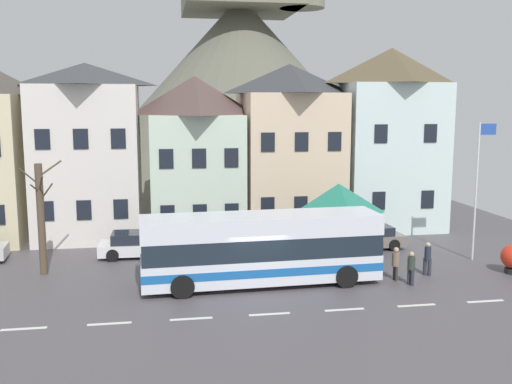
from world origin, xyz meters
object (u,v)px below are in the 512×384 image
(public_bench, at_px, (290,242))
(bare_tree_00, at_px, (41,217))
(townhouse_03, at_px, (289,148))
(pedestrian_02, at_px, (380,251))
(townhouse_02, at_px, (195,155))
(pedestrian_00, at_px, (428,258))
(parked_car_02, at_px, (141,244))
(transit_bus, at_px, (261,250))
(parked_car_01, at_px, (364,237))
(townhouse_04, at_px, (389,140))
(flagpole, at_px, (478,181))
(pedestrian_01, at_px, (411,267))
(townhouse_01, at_px, (88,151))
(pedestrian_03, at_px, (396,261))
(bus_shelter, at_px, (339,199))
(hilltop_castle, at_px, (241,88))

(public_bench, xyz_separation_m, bare_tree_00, (-12.47, -2.37, 2.27))
(townhouse_03, distance_m, pedestrian_02, 10.97)
(townhouse_02, distance_m, pedestrian_00, 15.75)
(parked_car_02, bearing_deg, transit_bus, -45.47)
(parked_car_01, bearing_deg, transit_bus, 35.93)
(townhouse_04, height_order, flagpole, townhouse_04)
(parked_car_02, relative_size, pedestrian_01, 2.98)
(parked_car_01, distance_m, pedestrian_00, 5.50)
(pedestrian_02, xyz_separation_m, flagpole, (5.41, 0.72, 3.21))
(townhouse_01, xyz_separation_m, pedestrian_00, (16.51, -11.14, -4.36))
(townhouse_02, xyz_separation_m, pedestrian_01, (8.72, -12.67, -4.01))
(townhouse_03, bearing_deg, pedestrian_00, -69.67)
(pedestrian_02, relative_size, pedestrian_03, 1.01)
(parked_car_02, bearing_deg, townhouse_01, 121.34)
(pedestrian_01, relative_size, bare_tree_00, 0.28)
(townhouse_01, height_order, pedestrian_01, townhouse_01)
(parked_car_02, xyz_separation_m, pedestrian_00, (13.37, -5.69, 0.18))
(transit_bus, distance_m, bus_shelter, 6.08)
(pedestrian_03, bearing_deg, flagpole, 26.46)
(transit_bus, height_order, pedestrian_01, transit_bus)
(public_bench, bearing_deg, townhouse_04, 33.34)
(bus_shelter, bearing_deg, parked_car_02, 167.66)
(townhouse_04, bearing_deg, parked_car_02, -162.81)
(townhouse_01, relative_size, pedestrian_03, 6.68)
(townhouse_02, relative_size, pedestrian_03, 6.23)
(parked_car_01, bearing_deg, townhouse_03, -66.14)
(pedestrian_02, xyz_separation_m, public_bench, (-3.58, 4.07, -0.43))
(townhouse_04, xyz_separation_m, bare_tree_00, (-20.05, -7.35, -2.98))
(townhouse_03, bearing_deg, public_bench, -101.84)
(pedestrian_00, xyz_separation_m, bare_tree_00, (-17.84, 3.16, 1.91))
(townhouse_02, xyz_separation_m, townhouse_04, (12.31, -0.89, 0.89))
(transit_bus, distance_m, bare_tree_00, 10.48)
(hilltop_castle, distance_m, bus_shelter, 28.50)
(pedestrian_03, xyz_separation_m, flagpole, (5.42, 2.70, 3.17))
(townhouse_03, relative_size, bus_shelter, 2.63)
(hilltop_castle, height_order, public_bench, hilltop_castle)
(public_bench, relative_size, flagpole, 0.21)
(hilltop_castle, relative_size, transit_bus, 3.09)
(parked_car_02, relative_size, pedestrian_03, 2.92)
(parked_car_01, bearing_deg, parked_car_02, -4.54)
(hilltop_castle, relative_size, bus_shelter, 8.34)
(hilltop_castle, distance_m, pedestrian_00, 32.74)
(townhouse_01, height_order, pedestrian_02, townhouse_01)
(pedestrian_00, relative_size, flagpole, 0.22)
(hilltop_castle, xyz_separation_m, pedestrian_00, (4.45, -31.26, -8.62))
(pedestrian_00, relative_size, pedestrian_01, 1.04)
(pedestrian_00, bearing_deg, pedestrian_01, -137.51)
(townhouse_01, xyz_separation_m, transit_bus, (8.56, -11.24, -3.58))
(transit_bus, height_order, pedestrian_02, transit_bus)
(townhouse_03, xyz_separation_m, transit_bus, (-3.78, -11.35, -3.62))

